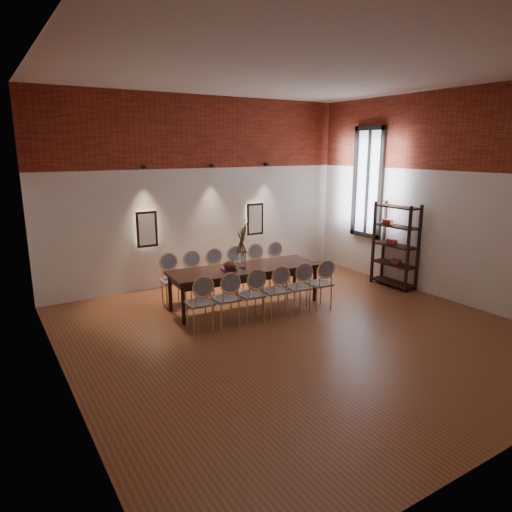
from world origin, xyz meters
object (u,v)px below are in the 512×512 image
chair_far_e (260,268)px  chair_near_f (319,284)px  shelving_rack (395,245)px  chair_far_a (172,280)px  chair_near_d (275,291)px  chair_far_f (279,266)px  chair_near_c (251,294)px  chair_far_c (218,274)px  dining_table (245,287)px  chair_near_e (298,287)px  chair_near_b (226,299)px  chair_near_a (199,303)px  chair_far_d (239,271)px  book (229,269)px  vase (243,260)px  bowl (230,265)px

chair_far_e → chair_near_f: bearing=107.8°
chair_far_e → shelving_rack: shelving_rack is taller
chair_far_a → chair_far_e: 1.89m
chair_near_d → chair_far_f: size_ratio=1.00×
chair_near_c → chair_far_c: (0.12, 1.46, 0.00)m
chair_near_c → chair_far_c: same height
chair_near_c → chair_far_a: same height
dining_table → shelving_rack: size_ratio=1.57×
chair_near_e → chair_far_e: (0.12, 1.46, 0.00)m
chair_near_b → chair_far_e: (1.52, 1.35, 0.00)m
chair_near_c → chair_far_c: 1.47m
chair_near_a → chair_far_d: size_ratio=1.00×
chair_far_a → chair_near_f: bearing=148.1°
book → chair_far_c: bearing=77.9°
chair_far_f → chair_near_a: bearing=31.9°
chair_far_c → chair_near_c: bearing=90.0°
chair_near_f → chair_far_c: bearing=133.9°
chair_far_a → vase: vase is taller
chair_near_f → chair_far_a: same height
dining_table → chair_far_f: size_ratio=3.01×
vase → book: (-0.29, 0.00, -0.14)m
chair_near_d → chair_far_c: 1.54m
chair_far_a → chair_far_e: (1.88, -0.15, 0.00)m
chair_far_d → vase: bearing=69.2°
chair_near_a → chair_near_b: (0.47, -0.04, 0.00)m
shelving_rack → chair_far_f: bearing=149.7°
chair_near_b → chair_near_e: (1.41, -0.11, 0.00)m
chair_far_d → book: (-0.63, -0.71, 0.30)m
vase → shelving_rack: size_ratio=0.17×
chair_near_e → shelving_rack: size_ratio=0.52×
chair_far_a → shelving_rack: shelving_rack is taller
shelving_rack → chair_far_a: bearing=162.1°
shelving_rack → bowl: bearing=170.9°
vase → chair_near_e: bearing=-48.9°
chair_near_b → chair_near_d: (0.94, -0.07, 0.00)m
chair_far_d → chair_far_e: size_ratio=1.00×
chair_near_c → chair_far_d: (0.59, 1.43, 0.00)m
chair_near_d → chair_far_f: bearing=57.3°
chair_near_c → chair_far_f: same height
book → chair_near_c: bearing=-86.5°
chair_near_f → chair_far_c: (-1.29, 1.58, 0.00)m
chair_near_e → chair_far_f: 1.54m
chair_far_e → vase: bearing=44.4°
chair_near_c → chair_near_e: size_ratio=1.00×
chair_near_c → bowl: bearing=97.2°
chair_far_d → chair_far_f: 0.94m
chair_far_d → bowl: size_ratio=3.92×
chair_near_c → chair_far_e: size_ratio=1.00×
chair_far_e → book: (-1.10, -0.67, 0.30)m
chair_near_f → chair_far_f: 1.47m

